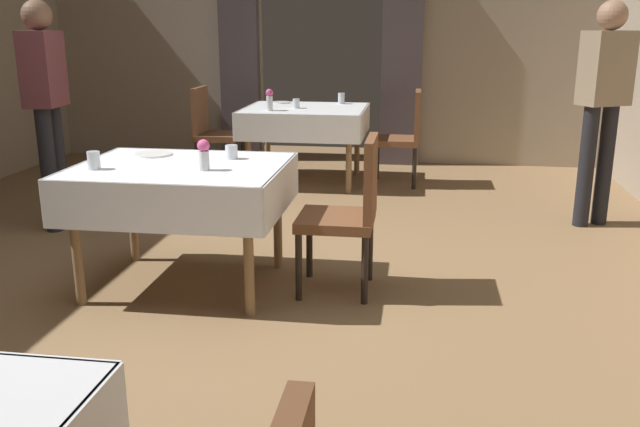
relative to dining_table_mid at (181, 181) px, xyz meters
name	(u,v)px	position (x,y,z in m)	size (l,w,h in m)	color
ground	(220,294)	(0.24, -0.12, -0.65)	(10.08, 10.08, 0.00)	olive
wall_back	(321,27)	(0.24, 4.06, 0.86)	(6.40, 0.27, 3.00)	gray
dining_table_mid	(181,181)	(0.00, 0.00, 0.00)	(1.23, 1.00, 0.75)	olive
dining_table_far	(305,117)	(0.26, 2.88, 0.00)	(1.20, 1.07, 0.75)	olive
chair_mid_right	(350,208)	(1.00, 0.05, -0.14)	(0.44, 0.44, 0.93)	black
chair_far_right	(405,133)	(1.24, 2.91, -0.14)	(0.44, 0.44, 0.93)	black
chair_far_left	(212,128)	(-0.73, 2.94, -0.14)	(0.44, 0.44, 0.93)	black
flower_vase_mid	(204,154)	(0.19, -0.12, 0.19)	(0.07, 0.07, 0.18)	silver
plate_mid_b	(153,154)	(-0.28, 0.27, 0.10)	(0.24, 0.24, 0.01)	white
glass_mid_c	(94,160)	(-0.44, -0.19, 0.15)	(0.07, 0.07, 0.10)	silver
glass_mid_d	(232,152)	(0.25, 0.22, 0.14)	(0.08, 0.08, 0.09)	silver
flower_vase_far	(269,99)	(-0.04, 2.59, 0.21)	(0.07, 0.07, 0.21)	silver
glass_far_b	(341,98)	(0.57, 3.27, 0.15)	(0.07, 0.07, 0.11)	silver
plate_far_c	(281,102)	(-0.06, 3.25, 0.10)	(0.19, 0.19, 0.01)	white
glass_far_d	(296,103)	(0.18, 2.82, 0.14)	(0.07, 0.07, 0.09)	silver
person_waiter_by_doorway	(46,96)	(-1.40, 1.02, 0.37)	(0.26, 0.38, 1.72)	black
person_diner_standing_aside	(603,95)	(2.76, 1.72, 0.37)	(0.42, 0.36, 1.72)	black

